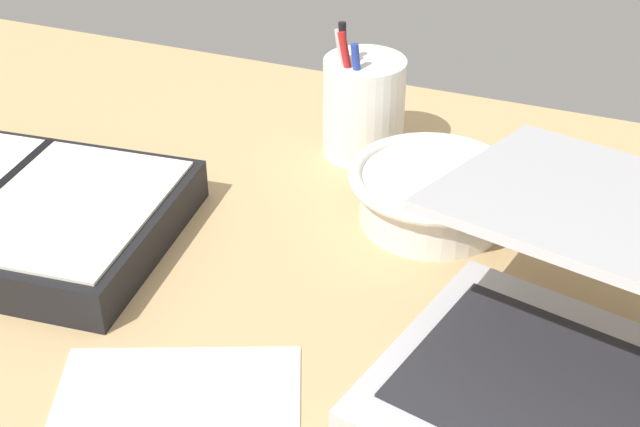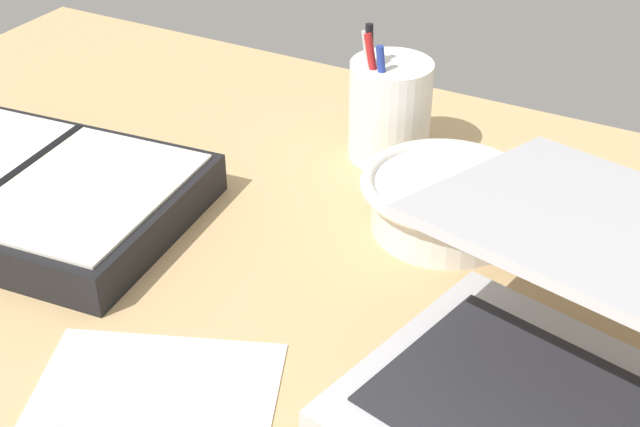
# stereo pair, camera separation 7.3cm
# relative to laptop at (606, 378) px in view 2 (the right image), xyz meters

# --- Properties ---
(desk_top) EXTENTS (1.40, 1.00, 0.02)m
(desk_top) POSITION_rel_laptop_xyz_m (-0.22, -0.03, -0.06)
(desk_top) COLOR tan
(desk_top) RESTS_ON ground
(laptop) EXTENTS (0.37, 0.37, 0.15)m
(laptop) POSITION_rel_laptop_xyz_m (0.00, 0.00, 0.00)
(laptop) COLOR #B7B7BC
(laptop) RESTS_ON desk_top
(bowl) EXTENTS (0.16, 0.16, 0.05)m
(bowl) POSITION_rel_laptop_xyz_m (-0.19, 0.19, -0.02)
(bowl) COLOR silver
(bowl) RESTS_ON desk_top
(pen_cup) EXTENTS (0.09, 0.09, 0.15)m
(pen_cup) POSITION_rel_laptop_xyz_m (-0.29, 0.29, 0.00)
(pen_cup) COLOR white
(pen_cup) RESTS_ON desk_top
(planner) EXTENTS (0.35, 0.25, 0.04)m
(planner) POSITION_rel_laptop_xyz_m (-0.56, 0.03, -0.03)
(planner) COLOR black
(planner) RESTS_ON desk_top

